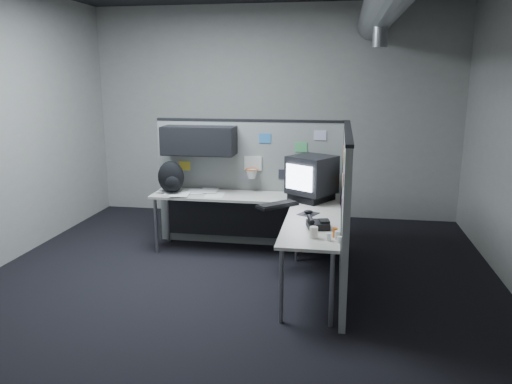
% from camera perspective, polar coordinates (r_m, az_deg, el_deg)
% --- Properties ---
extents(room, '(5.62, 5.62, 3.22)m').
position_cam_1_polar(room, '(4.88, 4.21, 12.40)').
color(room, black).
rests_on(room, ground).
extents(partition_back, '(2.44, 0.42, 1.63)m').
position_cam_1_polar(partition_back, '(6.32, -2.21, 2.56)').
color(partition_back, gray).
rests_on(partition_back, ground).
extents(partition_right, '(0.07, 2.23, 1.63)m').
position_cam_1_polar(partition_right, '(5.24, 10.13, -1.86)').
color(partition_right, gray).
rests_on(partition_right, ground).
extents(desk, '(2.31, 2.11, 0.73)m').
position_cam_1_polar(desk, '(5.83, 0.61, -2.21)').
color(desk, beige).
rests_on(desk, ground).
extents(monitor, '(0.63, 0.63, 0.52)m').
position_cam_1_polar(monitor, '(5.84, 6.38, 1.64)').
color(monitor, black).
rests_on(monitor, desk).
extents(keyboard, '(0.47, 0.46, 0.04)m').
position_cam_1_polar(keyboard, '(5.57, 2.46, -1.49)').
color(keyboard, black).
rests_on(keyboard, desk).
extents(mouse, '(0.24, 0.26, 0.05)m').
position_cam_1_polar(mouse, '(5.30, 6.01, -2.36)').
color(mouse, black).
rests_on(mouse, desk).
extents(phone, '(0.25, 0.26, 0.11)m').
position_cam_1_polar(phone, '(4.83, 7.04, -3.63)').
color(phone, black).
rests_on(phone, desk).
extents(bottles, '(0.14, 0.19, 0.09)m').
position_cam_1_polar(bottles, '(4.52, 9.02, -4.93)').
color(bottles, silver).
rests_on(bottles, desk).
extents(cup, '(0.09, 0.09, 0.10)m').
position_cam_1_polar(cup, '(4.53, 6.61, -4.61)').
color(cup, silver).
rests_on(cup, desk).
extents(papers, '(0.89, 0.60, 0.02)m').
position_cam_1_polar(papers, '(6.28, -7.52, -0.02)').
color(papers, white).
rests_on(papers, desk).
extents(backpack, '(0.35, 0.32, 0.40)m').
position_cam_1_polar(backpack, '(6.26, -9.68, 1.62)').
color(backpack, black).
rests_on(backpack, desk).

